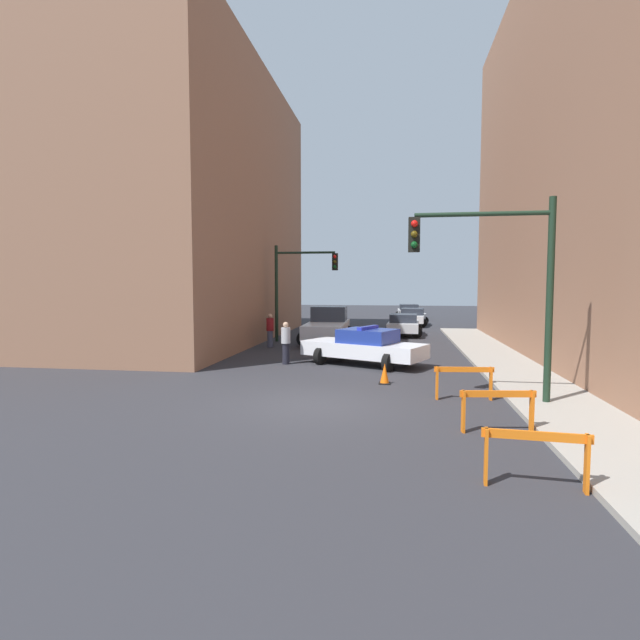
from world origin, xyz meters
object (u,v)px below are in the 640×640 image
at_px(pedestrian_crossing, 286,342).
at_px(parked_car_near, 403,324).
at_px(traffic_light_near, 502,269).
at_px(barrier_front, 536,450).
at_px(parked_car_mid, 413,317).
at_px(barrier_mid, 498,404).
at_px(barrier_back, 464,377).
at_px(pedestrian_corner, 270,330).
at_px(police_car, 365,346).
at_px(parked_car_far, 409,311).
at_px(white_truck, 328,326).
at_px(traffic_light_far, 296,279).
at_px(traffic_cone, 385,374).

bearing_deg(pedestrian_crossing, parked_car_near, -88.93).
bearing_deg(traffic_light_near, parked_car_near, 97.45).
bearing_deg(barrier_front, traffic_light_near, 84.47).
relative_size(parked_car_mid, barrier_mid, 2.80).
bearing_deg(pedestrian_crossing, barrier_back, 162.82).
distance_m(parked_car_near, pedestrian_corner, 9.39).
distance_m(traffic_light_near, barrier_mid, 3.91).
distance_m(traffic_light_near, parked_car_near, 17.58).
xyz_separation_m(pedestrian_crossing, pedestrian_corner, (-1.92, 4.98, 0.00)).
distance_m(police_car, barrier_front, 11.80).
relative_size(traffic_light_near, parked_car_far, 1.19).
xyz_separation_m(white_truck, parked_car_near, (4.05, 4.32, -0.23)).
relative_size(traffic_light_far, parked_car_mid, 1.17).
height_order(traffic_light_far, parked_car_far, traffic_light_far).
xyz_separation_m(traffic_light_near, traffic_light_far, (-8.03, 13.04, -0.13)).
height_order(parked_car_mid, barrier_front, parked_car_mid).
bearing_deg(traffic_light_far, pedestrian_crossing, -81.61).
distance_m(parked_car_far, barrier_back, 31.24).
bearing_deg(barrier_back, pedestrian_corner, 128.39).
distance_m(barrier_mid, traffic_cone, 5.43).
xyz_separation_m(barrier_mid, traffic_cone, (-2.48, 4.82, -0.30)).
bearing_deg(police_car, barrier_back, -125.89).
distance_m(traffic_light_near, pedestrian_crossing, 9.26).
bearing_deg(pedestrian_crossing, traffic_light_near, 164.27).
height_order(traffic_light_far, pedestrian_corner, traffic_light_far).
bearing_deg(barrier_front, barrier_back, 92.98).
xyz_separation_m(police_car, white_truck, (-2.43, 7.06, 0.18)).
bearing_deg(pedestrian_crossing, pedestrian_corner, -46.00).
xyz_separation_m(traffic_light_far, police_car, (4.16, -7.22, -2.67)).
xyz_separation_m(pedestrian_corner, traffic_cone, (5.83, -8.26, -0.54)).
bearing_deg(barrier_front, traffic_light_far, 112.03).
height_order(traffic_light_near, barrier_front, traffic_light_near).
relative_size(barrier_front, barrier_back, 1.00).
distance_m(parked_car_mid, pedestrian_corner, 15.74).
relative_size(police_car, barrier_mid, 3.17).
bearing_deg(traffic_light_far, traffic_cone, -65.03).
distance_m(traffic_light_far, white_truck, 3.04).
distance_m(traffic_light_far, parked_car_mid, 13.41).
bearing_deg(barrier_mid, traffic_light_near, 78.32).
distance_m(parked_car_mid, traffic_cone, 22.22).
bearing_deg(traffic_light_far, white_truck, -5.26).
relative_size(parked_car_near, barrier_front, 2.74).
distance_m(traffic_light_far, parked_car_near, 7.63).
xyz_separation_m(barrier_front, traffic_cone, (-2.48, 7.75, -0.30)).
relative_size(pedestrian_crossing, barrier_back, 1.04).
height_order(traffic_light_near, parked_car_near, traffic_light_near).
height_order(traffic_light_far, barrier_mid, traffic_light_far).
bearing_deg(traffic_cone, parked_car_mid, 86.07).
xyz_separation_m(traffic_light_far, barrier_front, (7.50, -18.53, -2.78)).
xyz_separation_m(parked_car_mid, pedestrian_corner, (-7.36, -13.91, 0.19)).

